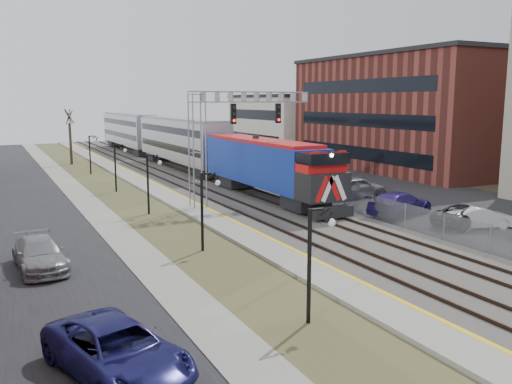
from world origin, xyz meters
TOP-DOWN VIEW (x-y plane):
  - street_west at (-11.50, 35.00)m, footprint 7.00×120.00m
  - sidewalk at (-7.00, 35.00)m, footprint 2.00×120.00m
  - grass_median at (-4.00, 35.00)m, footprint 4.00×120.00m
  - platform at (-1.00, 35.00)m, footprint 2.00×120.00m
  - ballast_bed at (4.00, 35.00)m, footprint 8.00×120.00m
  - parking_lot at (16.00, 35.00)m, footprint 16.00×120.00m
  - platform_edge at (-0.12, 35.00)m, footprint 0.24×120.00m
  - track_near at (2.00, 35.00)m, footprint 1.58×120.00m
  - track_far at (5.50, 35.00)m, footprint 1.58×120.00m
  - train at (5.50, 53.33)m, footprint 3.00×63.05m
  - signal_gantry at (1.22, 27.99)m, footprint 9.00×1.07m
  - lampposts at (-4.00, 18.29)m, footprint 0.14×62.14m
  - fence at (8.20, 35.00)m, footprint 0.04×120.00m
  - buildings_east at (30.00, 31.18)m, footprint 16.00×76.00m
  - car_lot_b at (12.45, 15.32)m, footprint 4.12×2.48m
  - car_lot_c at (12.24, 16.15)m, footprint 4.90×2.74m
  - car_lot_d at (10.70, 20.32)m, footprint 5.80×3.65m
  - car_lot_e at (12.26, 27.01)m, footprint 4.88×2.08m
  - car_lot_f at (10.77, 42.98)m, footprint 4.02×1.59m
  - car_street_a at (-10.55, 7.31)m, footprint 3.82×5.77m
  - car_street_b at (-11.57, 18.48)m, footprint 2.26×4.88m

SIDE VIEW (x-z plane):
  - street_west at x=-11.50m, z-range 0.00..0.04m
  - parking_lot at x=16.00m, z-range 0.00..0.04m
  - grass_median at x=-4.00m, z-range 0.00..0.06m
  - sidewalk at x=-7.00m, z-range 0.00..0.08m
  - ballast_bed at x=4.00m, z-range 0.00..0.20m
  - platform at x=-1.00m, z-range 0.00..0.24m
  - platform_edge at x=-0.12m, z-range 0.24..0.25m
  - track_near at x=2.00m, z-range 0.20..0.35m
  - track_far at x=5.50m, z-range 0.20..0.35m
  - car_lot_b at x=12.45m, z-range 0.00..1.28m
  - car_lot_c at x=12.24m, z-range 0.00..1.30m
  - car_lot_f at x=10.77m, z-range 0.00..1.30m
  - car_street_b at x=-11.57m, z-range 0.00..1.38m
  - car_street_a at x=-10.55m, z-range 0.00..1.47m
  - car_lot_d at x=10.70m, z-range 0.00..1.57m
  - fence at x=8.20m, z-range 0.00..1.60m
  - car_lot_e at x=12.26m, z-range 0.00..1.64m
  - lampposts at x=-4.00m, z-range 0.00..4.00m
  - train at x=5.50m, z-range 0.22..5.55m
  - signal_gantry at x=1.22m, z-range 1.51..9.66m
  - buildings_east at x=30.00m, z-range -1.19..13.81m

